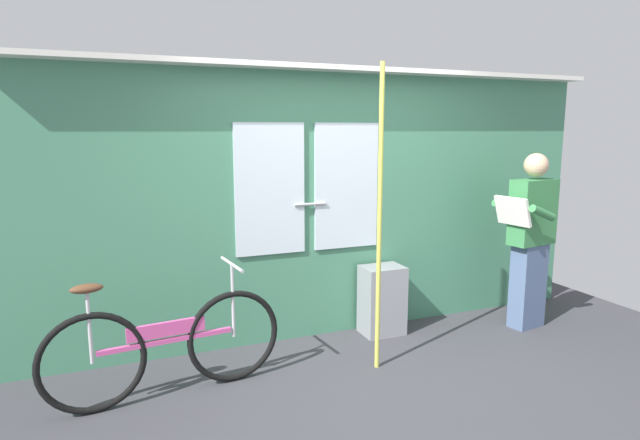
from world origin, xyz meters
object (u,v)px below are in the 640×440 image
at_px(trash_bin_by_wall, 382,300).
at_px(handrail_pole, 379,222).
at_px(bicycle_near_door, 166,346).
at_px(passenger_reading_newspaper, 530,237).

distance_m(trash_bin_by_wall, handrail_pole, 1.10).
distance_m(bicycle_near_door, handrail_pole, 1.75).
xyz_separation_m(passenger_reading_newspaper, handrail_pole, (-1.70, -0.24, 0.30)).
height_order(trash_bin_by_wall, handrail_pole, handrail_pole).
relative_size(bicycle_near_door, trash_bin_by_wall, 2.62).
relative_size(passenger_reading_newspaper, trash_bin_by_wall, 2.60).
bearing_deg(passenger_reading_newspaper, trash_bin_by_wall, -24.31).
xyz_separation_m(bicycle_near_door, handrail_pole, (1.56, -0.14, 0.79)).
height_order(passenger_reading_newspaper, trash_bin_by_wall, passenger_reading_newspaper).
distance_m(bicycle_near_door, trash_bin_by_wall, 1.99).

